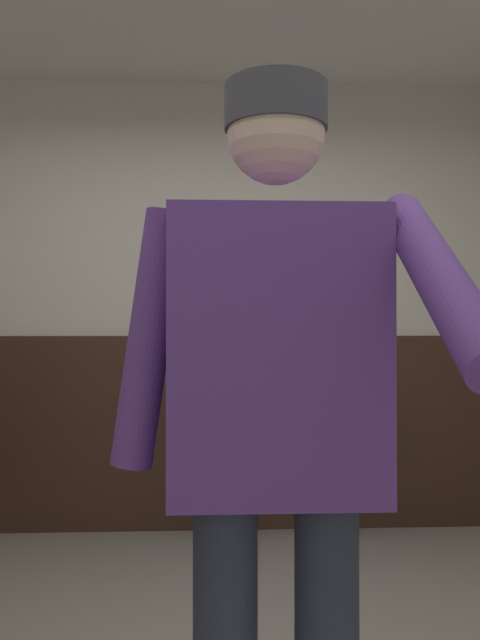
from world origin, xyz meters
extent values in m
cube|color=beige|center=(0.00, 1.98, 1.36)|extent=(4.43, 0.12, 2.72)
cube|color=#382319|center=(0.00, 1.90, 0.59)|extent=(3.83, 0.03, 1.17)
cube|color=white|center=(-0.01, 1.89, 0.83)|extent=(0.40, 0.05, 0.65)
cube|color=white|center=(-0.01, 1.72, 0.78)|extent=(0.34, 0.30, 0.45)
cylinder|color=#B7BABF|center=(-0.01, 1.88, 1.12)|extent=(0.04, 0.04, 0.24)
cylinder|color=#B7BABF|center=(-0.01, 1.85, 0.28)|extent=(0.05, 0.05, 0.55)
cube|color=white|center=(0.74, 1.89, 0.83)|extent=(0.40, 0.05, 0.65)
cube|color=white|center=(0.74, 1.72, 0.78)|extent=(0.34, 0.30, 0.45)
cylinder|color=#B7BABF|center=(0.74, 1.88, 1.12)|extent=(0.04, 0.04, 0.24)
cylinder|color=#B7BABF|center=(0.74, 1.85, 0.28)|extent=(0.05, 0.05, 0.55)
cube|color=#4C4C51|center=(0.36, 1.69, 0.95)|extent=(0.04, 0.40, 0.90)
cube|color=#60388C|center=(0.10, -0.49, 1.17)|extent=(0.46, 0.24, 0.62)
cylinder|color=#60388C|center=(-0.17, -0.49, 1.20)|extent=(0.17, 0.09, 0.56)
cylinder|color=#60388C|center=(0.38, -0.72, 1.32)|extent=(0.09, 0.50, 0.39)
sphere|color=beige|center=(0.10, -0.49, 1.65)|extent=(0.21, 0.21, 0.21)
cylinder|color=#3F3F47|center=(0.10, -0.49, 1.71)|extent=(0.22, 0.22, 0.10)
cube|color=silver|center=(-0.25, 1.88, 1.35)|extent=(0.10, 0.07, 0.18)
camera|label=1|loc=(-0.03, -1.82, 1.23)|focal=34.37mm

